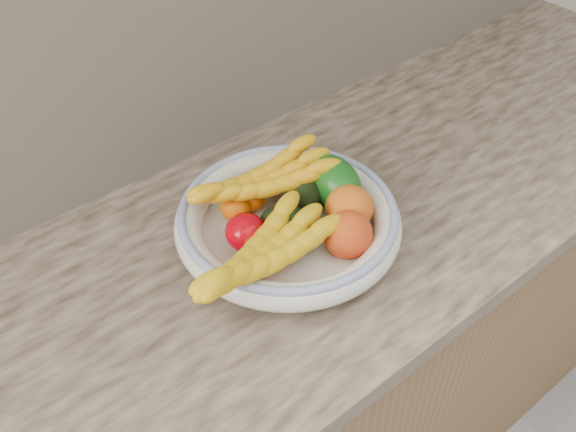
# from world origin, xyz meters

# --- Properties ---
(kitchen_counter) EXTENTS (2.44, 0.66, 1.40)m
(kitchen_counter) POSITION_xyz_m (0.00, 1.69, 0.46)
(kitchen_counter) COLOR brown
(kitchen_counter) RESTS_ON ground
(fruit_bowl) EXTENTS (0.39, 0.39, 0.08)m
(fruit_bowl) POSITION_xyz_m (0.00, 1.66, 0.95)
(fruit_bowl) COLOR silver
(fruit_bowl) RESTS_ON kitchen_counter
(clementine_back_left) EXTENTS (0.06, 0.06, 0.05)m
(clementine_back_left) POSITION_xyz_m (-0.05, 1.74, 0.95)
(clementine_back_left) COLOR orange
(clementine_back_left) RESTS_ON fruit_bowl
(clementine_back_right) EXTENTS (0.05, 0.05, 0.04)m
(clementine_back_right) POSITION_xyz_m (0.04, 1.75, 0.95)
(clementine_back_right) COLOR orange
(clementine_back_right) RESTS_ON fruit_bowl
(clementine_back_mid) EXTENTS (0.07, 0.07, 0.05)m
(clementine_back_mid) POSITION_xyz_m (-0.01, 1.75, 0.95)
(clementine_back_mid) COLOR orange
(clementine_back_mid) RESTS_ON fruit_bowl
(clementine_extra) EXTENTS (0.05, 0.05, 0.05)m
(clementine_extra) POSITION_xyz_m (-0.02, 1.74, 0.95)
(clementine_extra) COLOR #F26005
(clementine_extra) RESTS_ON fruit_bowl
(tomato_left) EXTENTS (0.09, 0.09, 0.06)m
(tomato_left) POSITION_xyz_m (-0.08, 1.67, 0.96)
(tomato_left) COLOR #B5000D
(tomato_left) RESTS_ON fruit_bowl
(tomato_near_left) EXTENTS (0.09, 0.09, 0.07)m
(tomato_near_left) POSITION_xyz_m (-0.08, 1.62, 0.96)
(tomato_near_left) COLOR #AF1108
(tomato_near_left) RESTS_ON fruit_bowl
(avocado_center) EXTENTS (0.11, 0.11, 0.06)m
(avocado_center) POSITION_xyz_m (-0.02, 1.65, 0.96)
(avocado_center) COLOR black
(avocado_center) RESTS_ON fruit_bowl
(avocado_right) EXTENTS (0.12, 0.12, 0.07)m
(avocado_right) POSITION_xyz_m (0.06, 1.69, 0.96)
(avocado_right) COLOR black
(avocado_right) RESTS_ON fruit_bowl
(green_mango) EXTENTS (0.11, 0.13, 0.11)m
(green_mango) POSITION_xyz_m (0.11, 1.67, 0.98)
(green_mango) COLOR #0E4C0E
(green_mango) RESTS_ON fruit_bowl
(peach_front) EXTENTS (0.11, 0.11, 0.08)m
(peach_front) POSITION_xyz_m (0.04, 1.56, 0.97)
(peach_front) COLOR orange
(peach_front) RESTS_ON fruit_bowl
(peach_right) EXTENTS (0.09, 0.09, 0.08)m
(peach_right) POSITION_xyz_m (0.09, 1.60, 0.97)
(peach_right) COLOR orange
(peach_right) RESTS_ON fruit_bowl
(banana_bunch_back) EXTENTS (0.30, 0.15, 0.08)m
(banana_bunch_back) POSITION_xyz_m (-0.00, 1.73, 0.99)
(banana_bunch_back) COLOR yellow
(banana_bunch_back) RESTS_ON fruit_bowl
(banana_bunch_front) EXTENTS (0.32, 0.18, 0.08)m
(banana_bunch_front) POSITION_xyz_m (-0.11, 1.59, 0.98)
(banana_bunch_front) COLOR yellow
(banana_bunch_front) RESTS_ON fruit_bowl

